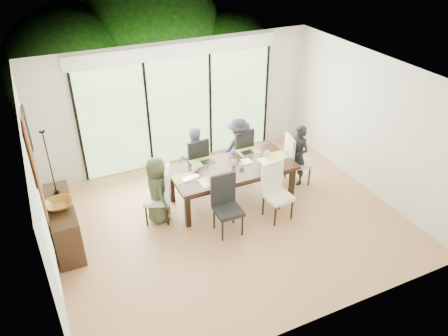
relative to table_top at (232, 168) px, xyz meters
name	(u,v)px	position (x,y,z in m)	size (l,w,h in m)	color
floor	(230,221)	(-0.35, -0.62, -0.71)	(6.00, 5.00, 0.01)	#9B603E
ceiling	(231,79)	(-0.35, -0.62, 2.00)	(6.00, 5.00, 0.01)	white
wall_back	(179,104)	(-0.35, 1.89, 0.64)	(6.00, 0.02, 2.70)	silver
wall_front	(319,249)	(-0.35, -3.13, 0.64)	(6.00, 0.02, 2.70)	silver
wall_left	(39,201)	(-3.36, -0.62, 0.64)	(0.02, 5.00, 2.70)	beige
wall_right	(371,124)	(2.66, -0.62, 0.64)	(0.02, 5.00, 2.70)	beige
glass_doors	(180,111)	(-0.35, 1.85, 0.49)	(4.20, 0.02, 2.30)	#598C3F
blinds_header	(177,51)	(-0.35, 1.84, 1.79)	(4.40, 0.06, 0.28)	white
mullion_a	(79,130)	(-2.45, 1.84, 0.49)	(0.05, 0.04, 2.30)	black
mullion_b	(148,117)	(-1.05, 1.84, 0.49)	(0.05, 0.04, 2.30)	black
mullion_c	(210,106)	(0.35, 1.84, 0.49)	(0.05, 0.04, 2.30)	black
mullion_d	(266,96)	(1.75, 1.84, 0.49)	(0.05, 0.04, 2.30)	black
side_window	(50,243)	(-3.32, -1.82, 0.79)	(0.02, 0.90, 1.00)	#8CAD7F
deck	(169,145)	(-0.35, 2.78, -0.76)	(6.00, 1.80, 0.10)	brown
rail_top	(158,110)	(-0.35, 3.58, -0.16)	(6.00, 0.08, 0.06)	brown
foliage_left	(71,74)	(-2.15, 4.58, 0.73)	(3.20, 3.20, 3.20)	#14380F
foliage_mid	(150,43)	(0.05, 5.18, 1.09)	(4.00, 4.00, 4.00)	#14380F
foliage_right	(223,62)	(1.85, 4.38, 0.55)	(2.80, 2.80, 2.80)	#14380F
foliage_far	(108,47)	(-0.95, 5.88, 0.91)	(3.60, 3.60, 3.60)	#14380F
table_top	(232,168)	(0.00, 0.00, 0.00)	(2.36, 1.08, 0.06)	black
table_apron	(232,172)	(0.00, 0.00, -0.09)	(2.16, 0.89, 0.10)	black
table_leg_fl	(188,211)	(-1.08, -0.43, -0.37)	(0.09, 0.09, 0.68)	black
table_leg_fr	(292,183)	(1.08, -0.43, -0.37)	(0.09, 0.09, 0.68)	black
table_leg_bl	(172,186)	(-1.08, 0.43, -0.37)	(0.09, 0.09, 0.68)	black
table_leg_br	(269,162)	(1.08, 0.43, -0.37)	(0.09, 0.09, 0.68)	black
chair_left_end	(156,194)	(-1.50, 0.00, -0.17)	(0.45, 0.45, 1.08)	white
chair_right_end	(299,159)	(1.50, 0.00, -0.17)	(0.45, 0.45, 1.08)	beige
chair_far_left	(194,160)	(-0.45, 0.85, -0.17)	(0.45, 0.45, 1.08)	black
chair_far_right	(238,150)	(0.55, 0.85, -0.17)	(0.45, 0.45, 1.08)	black
chair_near_left	(228,207)	(-0.50, -0.87, -0.17)	(0.45, 0.45, 1.08)	black
chair_near_right	(279,193)	(0.50, -0.87, -0.17)	(0.45, 0.45, 1.08)	white
person_left_end	(157,190)	(-1.48, 0.00, -0.07)	(0.59, 0.37, 1.27)	#3A4830
person_right_end	(298,155)	(1.48, 0.00, -0.07)	(0.59, 0.37, 1.27)	black
person_far_left	(194,157)	(-0.45, 0.83, -0.07)	(0.59, 0.37, 1.27)	#758BA9
person_far_right	(239,147)	(0.55, 0.83, -0.07)	(0.59, 0.37, 1.27)	#271E2E
placemat_left	(185,178)	(-0.95, 0.00, 0.03)	(0.43, 0.31, 0.01)	#9CB03F
placemat_right	(276,156)	(0.95, 0.00, 0.03)	(0.43, 0.31, 0.01)	#A3C345
placemat_far_l	(202,162)	(-0.45, 0.40, 0.03)	(0.43, 0.31, 0.01)	#8BA83C
placemat_far_r	(248,151)	(0.55, 0.40, 0.03)	(0.43, 0.31, 0.01)	#97AA3C
placemat_paper	(212,181)	(-0.55, -0.30, 0.03)	(0.43, 0.31, 0.01)	white
tablet_far_l	(208,162)	(-0.35, 0.35, 0.04)	(0.26, 0.18, 0.01)	black
tablet_far_r	(247,153)	(0.50, 0.35, 0.04)	(0.24, 0.17, 0.01)	black
papers	(266,160)	(0.70, -0.05, 0.03)	(0.30, 0.22, 0.00)	white
platter_base	(212,180)	(-0.55, -0.30, 0.05)	(0.26, 0.26, 0.02)	white
platter_snacks	(212,180)	(-0.55, -0.30, 0.06)	(0.20, 0.20, 0.01)	orange
vase	(234,162)	(0.05, 0.05, 0.09)	(0.08, 0.08, 0.12)	silver
hyacinth_stems	(234,157)	(0.05, 0.05, 0.21)	(0.04, 0.04, 0.16)	#337226
hyacinth_blooms	(234,152)	(0.05, 0.05, 0.30)	(0.11, 0.11, 0.11)	#4C47B3
laptop	(192,179)	(-0.85, -0.10, 0.04)	(0.32, 0.21, 0.03)	silver
cup_a	(195,169)	(-0.70, 0.15, 0.08)	(0.12, 0.12, 0.09)	white
cup_b	(242,165)	(0.15, -0.10, 0.07)	(0.10, 0.10, 0.09)	white
cup_c	(267,153)	(0.80, 0.10, 0.08)	(0.12, 0.12, 0.09)	white
book	(243,162)	(0.25, 0.05, 0.04)	(0.16, 0.22, 0.02)	white
sideboard	(64,224)	(-3.11, 0.02, -0.30)	(0.41, 1.44, 0.81)	black
bowl	(60,204)	(-3.11, -0.08, 0.16)	(0.43, 0.43, 0.10)	brown
candlestick_base	(56,192)	(-3.11, 0.37, 0.12)	(0.09, 0.09, 0.04)	black
candlestick_shaft	(49,163)	(-3.11, 0.37, 0.69)	(0.02, 0.02, 1.13)	black
candlestick_pan	(42,132)	(-3.11, 0.37, 1.25)	(0.09, 0.09, 0.03)	black
candle	(41,128)	(-3.11, 0.37, 1.30)	(0.03, 0.03, 0.09)	silver
tapestry	(35,166)	(-3.32, -0.22, 0.99)	(0.02, 1.00, 1.50)	#8C3614
art_frame	(27,128)	(-3.32, 1.08, 1.04)	(0.03, 0.55, 0.65)	black
art_canvas	(29,128)	(-3.30, 1.08, 1.04)	(0.01, 0.45, 0.55)	#184B4F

